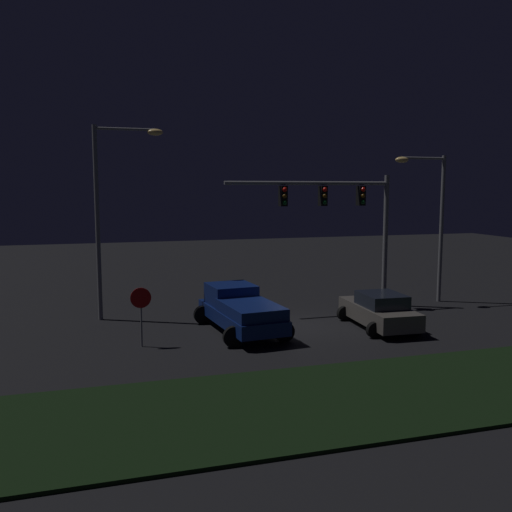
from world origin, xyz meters
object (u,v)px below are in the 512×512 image
car_sedan (379,311)px  stop_sign (141,306)px  pickup_truck (240,307)px  traffic_signal_gantry (341,208)px  street_lamp_right (432,209)px  street_lamp_left (111,199)px

car_sedan → stop_sign: (-9.86, -0.02, 0.82)m
pickup_truck → traffic_signal_gantry: (5.83, 2.86, 3.90)m
pickup_truck → street_lamp_right: size_ratio=0.74×
street_lamp_right → traffic_signal_gantry: bearing=-179.0°
street_lamp_left → stop_sign: 6.27m
traffic_signal_gantry → street_lamp_right: 5.08m
car_sedan → traffic_signal_gantry: traffic_signal_gantry is taller
traffic_signal_gantry → stop_sign: 11.18m
traffic_signal_gantry → street_lamp_right: street_lamp_right is taller
street_lamp_left → stop_sign: (0.79, -4.89, -3.84)m
traffic_signal_gantry → street_lamp_left: street_lamp_left is taller
street_lamp_left → traffic_signal_gantry: bearing=-4.7°
car_sedan → stop_sign: stop_sign is taller
street_lamp_left → street_lamp_right: (15.75, -0.80, -0.60)m
traffic_signal_gantry → stop_sign: size_ratio=3.73×
traffic_signal_gantry → pickup_truck: bearing=-153.9°
car_sedan → traffic_signal_gantry: bearing=2.1°
pickup_truck → street_lamp_left: (-4.85, 3.74, 4.41)m
street_lamp_left → stop_sign: size_ratio=3.85×
car_sedan → street_lamp_right: street_lamp_right is taller
traffic_signal_gantry → street_lamp_right: (5.08, 0.09, -0.09)m
car_sedan → pickup_truck: bearing=81.6°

